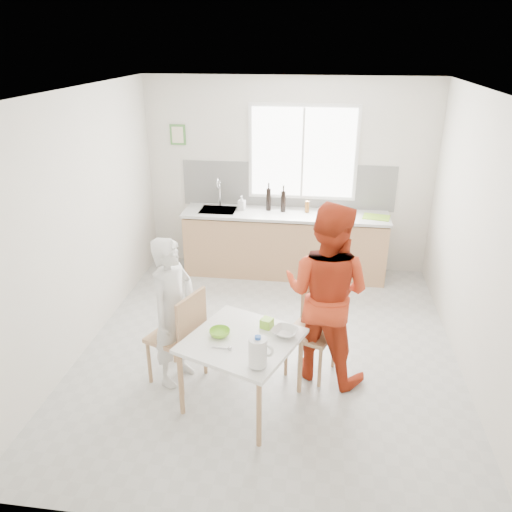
{
  "coord_description": "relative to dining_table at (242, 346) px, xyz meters",
  "views": [
    {
      "loc": [
        0.48,
        -4.6,
        3.14
      ],
      "look_at": [
        -0.17,
        0.2,
        1.02
      ],
      "focal_mm": 35.0,
      "sensor_mm": 36.0,
      "label": 1
    }
  ],
  "objects": [
    {
      "name": "person_white",
      "position": [
        -0.7,
        0.28,
        0.13
      ],
      "size": [
        0.54,
        0.64,
        1.51
      ],
      "primitive_type": "imported",
      "rotation": [
        0.0,
        0.0,
        1.19
      ],
      "color": "white",
      "rests_on": "ground"
    },
    {
      "name": "picture_frame",
      "position": [
        -1.4,
        3.14,
        1.28
      ],
      "size": [
        0.22,
        0.03,
        0.28
      ],
      "color": "#49873D",
      "rests_on": "room_shell"
    },
    {
      "name": "bowl_white",
      "position": [
        0.37,
        0.12,
        0.1
      ],
      "size": [
        0.29,
        0.29,
        0.06
      ],
      "primitive_type": "imported",
      "rotation": [
        0.0,
        0.0,
        -0.38
      ],
      "color": "silver",
      "rests_on": "dining_table"
    },
    {
      "name": "green_box",
      "position": [
        0.2,
        0.22,
        0.12
      ],
      "size": [
        0.13,
        0.13,
        0.09
      ],
      "primitive_type": "cube",
      "rotation": [
        0.0,
        0.0,
        -0.38
      ],
      "color": "#8CD230",
      "rests_on": "dining_table"
    },
    {
      "name": "chair_left",
      "position": [
        -0.63,
        0.25,
        -0.08
      ],
      "size": [
        0.59,
        0.59,
        0.98
      ],
      "rotation": [
        0.0,
        0.0,
        -1.95
      ],
      "color": "tan",
      "rests_on": "ground"
    },
    {
      "name": "dining_table",
      "position": [
        0.0,
        0.0,
        0.0
      ],
      "size": [
        1.17,
        1.17,
        0.7
      ],
      "rotation": [
        0.0,
        0.0,
        -0.38
      ],
      "color": "white",
      "rests_on": "ground"
    },
    {
      "name": "backsplash",
      "position": [
        0.15,
        3.15,
        0.6
      ],
      "size": [
        3.0,
        0.02,
        0.65
      ],
      "primitive_type": "cube",
      "color": "white",
      "rests_on": "room_shell"
    },
    {
      "name": "milk_jug",
      "position": [
        0.2,
        -0.38,
        0.22
      ],
      "size": [
        0.21,
        0.15,
        0.27
      ],
      "rotation": [
        0.0,
        0.0,
        -0.38
      ],
      "color": "white",
      "rests_on": "dining_table"
    },
    {
      "name": "spoon",
      "position": [
        -0.16,
        -0.17,
        0.08
      ],
      "size": [
        0.16,
        0.02,
        0.01
      ],
      "primitive_type": "cylinder",
      "rotation": [
        0.0,
        1.57,
        -0.03
      ],
      "color": "#A5A5AA",
      "rests_on": "dining_table"
    },
    {
      "name": "kitchen_counter",
      "position": [
        0.14,
        2.86,
        -0.21
      ],
      "size": [
        2.84,
        0.64,
        1.37
      ],
      "color": "tan",
      "rests_on": "ground"
    },
    {
      "name": "person_red",
      "position": [
        0.73,
        0.57,
        0.28
      ],
      "size": [
        1.07,
        0.97,
        1.82
      ],
      "primitive_type": "imported",
      "rotation": [
        0.0,
        0.0,
        2.76
      ],
      "color": "red",
      "rests_on": "ground"
    },
    {
      "name": "wine_bottle_a",
      "position": [
        -0.1,
        2.94,
        0.46
      ],
      "size": [
        0.07,
        0.07,
        0.32
      ],
      "primitive_type": "cylinder",
      "color": "black",
      "rests_on": "kitchen_counter"
    },
    {
      "name": "window",
      "position": [
        0.35,
        3.13,
        1.08
      ],
      "size": [
        1.5,
        0.06,
        1.3
      ],
      "color": "white",
      "rests_on": "room_shell"
    },
    {
      "name": "cutting_board",
      "position": [
        1.38,
        2.82,
        0.3
      ],
      "size": [
        0.39,
        0.31,
        0.01
      ],
      "primitive_type": "cube",
      "rotation": [
        0.0,
        0.0,
        -0.2
      ],
      "color": "#87C02C",
      "rests_on": "kitchen_counter"
    },
    {
      "name": "ground",
      "position": [
        0.15,
        0.91,
        -0.62
      ],
      "size": [
        4.5,
        4.5,
        0.0
      ],
      "primitive_type": "plane",
      "color": "#B7B7B2",
      "rests_on": "ground"
    },
    {
      "name": "chair_far",
      "position": [
        0.63,
        0.63,
        -0.12
      ],
      "size": [
        0.55,
        0.55,
        0.92
      ],
      "rotation": [
        0.0,
        0.0,
        -0.38
      ],
      "color": "tan",
      "rests_on": "ground"
    },
    {
      "name": "soap_bottle",
      "position": [
        -0.47,
        2.91,
        0.4
      ],
      "size": [
        0.11,
        0.11,
        0.2
      ],
      "primitive_type": "imported",
      "rotation": [
        0.0,
        0.0,
        -0.22
      ],
      "color": "#999999",
      "rests_on": "kitchen_counter"
    },
    {
      "name": "jar_amber",
      "position": [
        0.44,
        2.92,
        0.38
      ],
      "size": [
        0.06,
        0.06,
        0.16
      ],
      "primitive_type": "cylinder",
      "color": "brown",
      "rests_on": "kitchen_counter"
    },
    {
      "name": "room_shell",
      "position": [
        0.15,
        0.91,
        1.02
      ],
      "size": [
        4.5,
        4.5,
        4.5
      ],
      "color": "silver",
      "rests_on": "ground"
    },
    {
      "name": "wine_bottle_b",
      "position": [
        0.11,
        2.91,
        0.45
      ],
      "size": [
        0.07,
        0.07,
        0.3
      ],
      "primitive_type": "cylinder",
      "color": "black",
      "rests_on": "kitchen_counter"
    },
    {
      "name": "bowl_green",
      "position": [
        -0.2,
        0.03,
        0.1
      ],
      "size": [
        0.24,
        0.24,
        0.06
      ],
      "primitive_type": "imported",
      "rotation": [
        0.0,
        0.0,
        -0.38
      ],
      "color": "#85D330",
      "rests_on": "dining_table"
    }
  ]
}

